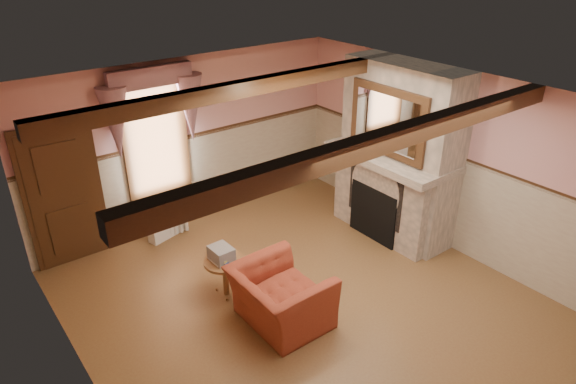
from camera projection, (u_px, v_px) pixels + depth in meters
floor at (303, 301)px, 6.97m from camera, size 5.50×6.00×0.01m
ceiling at (307, 101)px, 5.72m from camera, size 5.50×6.00×0.01m
wall_back at (190, 142)px, 8.47m from camera, size 5.50×0.02×2.80m
wall_front at (535, 350)px, 4.22m from camera, size 5.50×0.02×2.80m
wall_left at (80, 297)px, 4.84m from camera, size 0.02×6.00×2.80m
wall_right at (444, 158)px, 7.84m from camera, size 0.02×6.00×2.80m
wainscot at (304, 255)px, 6.63m from camera, size 5.50×6.00×1.50m
chair_rail at (305, 204)px, 6.30m from camera, size 5.50×6.00×0.08m
firebox at (376, 212)px, 8.28m from camera, size 0.20×0.95×0.90m
armchair at (280, 297)px, 6.45m from camera, size 1.02×1.17×0.75m
side_table at (226, 277)px, 7.01m from camera, size 0.61×0.61×0.55m
book_stack at (221, 254)px, 6.84m from camera, size 0.27×0.33×0.20m
radiator at (167, 220)px, 8.38m from camera, size 0.72×0.36×0.60m
bowl at (398, 153)px, 7.88m from camera, size 0.34×0.34×0.08m
mantel_clock at (359, 134)px, 8.46m from camera, size 0.14×0.24×0.20m
oil_lamp at (373, 137)px, 8.22m from camera, size 0.11×0.11×0.28m
candle_red at (435, 165)px, 7.38m from camera, size 0.06×0.06×0.16m
jar_yellow at (400, 153)px, 7.84m from camera, size 0.06×0.06×0.12m
fireplace at (400, 152)px, 8.09m from camera, size 0.85×2.00×2.80m
mantel at (392, 157)px, 8.01m from camera, size 1.05×2.05×0.12m
overmantel_mirror at (387, 122)px, 7.64m from camera, size 0.06×1.44×1.04m
door at (64, 198)px, 7.44m from camera, size 1.10×0.10×2.10m
window at (155, 136)px, 8.01m from camera, size 1.06×0.08×2.02m
window_drapes at (153, 100)px, 7.67m from camera, size 1.30×0.14×1.40m
ceiling_beam_front at (386, 140)px, 4.91m from camera, size 5.50×0.18×0.20m
ceiling_beam_back at (247, 87)px, 6.61m from camera, size 5.50×0.18×0.20m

